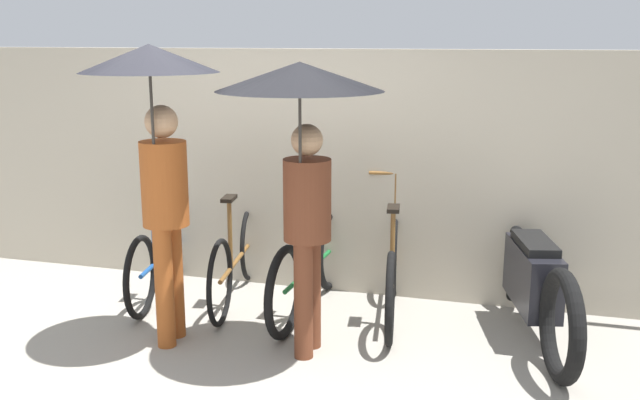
{
  "coord_description": "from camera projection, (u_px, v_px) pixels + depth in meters",
  "views": [
    {
      "loc": [
        1.85,
        -3.73,
        2.14
      ],
      "look_at": [
        0.52,
        1.03,
        1.0
      ],
      "focal_mm": 40.0,
      "sensor_mm": 36.0,
      "label": 1
    }
  ],
  "objects": [
    {
      "name": "parked_bicycle_1",
      "position": [
        237.0,
        257.0,
        5.86
      ],
      "size": [
        0.45,
        1.71,
        1.04
      ],
      "rotation": [
        0.0,
        0.0,
        1.73
      ],
      "color": "black",
      "rests_on": "ground"
    },
    {
      "name": "parked_bicycle_0",
      "position": [
        163.0,
        254.0,
        6.0
      ],
      "size": [
        0.47,
        1.68,
        1.11
      ],
      "rotation": [
        0.0,
        0.0,
        1.74
      ],
      "color": "black",
      "rests_on": "ground"
    },
    {
      "name": "parked_bicycle_3",
      "position": [
        392.0,
        273.0,
        5.48
      ],
      "size": [
        0.44,
        1.64,
        1.06
      ],
      "rotation": [
        0.0,
        0.0,
        1.71
      ],
      "color": "black",
      "rests_on": "ground"
    },
    {
      "name": "parked_bicycle_2",
      "position": [
        310.0,
        267.0,
        5.62
      ],
      "size": [
        0.44,
        1.79,
        1.05
      ],
      "rotation": [
        0.0,
        0.0,
        1.52
      ],
      "color": "black",
      "rests_on": "ground"
    },
    {
      "name": "back_wall",
      "position": [
        291.0,
        170.0,
        6.07
      ],
      "size": [
        10.99,
        0.12,
        2.04
      ],
      "color": "#B2A893",
      "rests_on": "ground"
    },
    {
      "name": "pedestrian_leading",
      "position": [
        156.0,
        122.0,
        4.69
      ],
      "size": [
        0.9,
        0.9,
        2.09
      ],
      "rotation": [
        0.0,
        0.0,
        3.22
      ],
      "color": "#9E4C1E",
      "rests_on": "ground"
    },
    {
      "name": "motorcycle",
      "position": [
        532.0,
        281.0,
        5.14
      ],
      "size": [
        0.76,
        2.13,
        0.93
      ],
      "rotation": [
        0.0,
        0.0,
        1.81
      ],
      "color": "black",
      "rests_on": "ground"
    },
    {
      "name": "pedestrian_center",
      "position": [
        302.0,
        125.0,
        4.5
      ],
      "size": [
        1.06,
        1.06,
        1.99
      ],
      "rotation": [
        0.0,
        0.0,
        3.12
      ],
      "color": "brown",
      "rests_on": "ground"
    },
    {
      "name": "ground_plane",
      "position": [
        197.0,
        386.0,
        4.47
      ],
      "size": [
        30.0,
        30.0,
        0.0
      ],
      "primitive_type": "plane",
      "color": "gray"
    }
  ]
}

